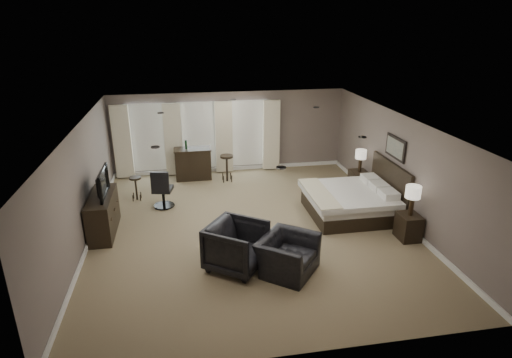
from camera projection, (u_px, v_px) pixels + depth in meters
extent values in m
cube|color=#7C6C4F|center=(251.00, 227.00, 10.40)|extent=(7.60, 8.60, 0.04)
cube|color=silver|center=(250.00, 123.00, 9.48)|extent=(7.60, 8.60, 0.04)
cube|color=#6E625B|center=(229.00, 132.00, 13.85)|extent=(7.50, 0.04, 2.60)
cube|color=#6E625B|center=(299.00, 282.00, 6.03)|extent=(7.50, 0.04, 2.60)
cube|color=#6E625B|center=(81.00, 188.00, 9.33)|extent=(0.04, 8.50, 2.60)
cube|color=#6E625B|center=(400.00, 168.00, 10.55)|extent=(0.04, 8.50, 2.60)
cube|color=silver|center=(147.00, 138.00, 13.39)|extent=(1.15, 0.04, 2.05)
cube|color=silver|center=(199.00, 135.00, 13.65)|extent=(1.15, 0.04, 2.05)
cube|color=silver|center=(248.00, 133.00, 13.91)|extent=(1.15, 0.04, 2.05)
cube|color=beige|center=(122.00, 142.00, 13.19)|extent=(0.55, 0.12, 2.30)
cube|color=beige|center=(173.00, 140.00, 13.44)|extent=(0.55, 0.12, 2.30)
cube|color=beige|center=(224.00, 137.00, 13.70)|extent=(0.55, 0.12, 2.30)
cube|color=beige|center=(271.00, 135.00, 13.95)|extent=(0.55, 0.12, 2.30)
cube|color=silver|center=(349.00, 190.00, 10.84)|extent=(2.14, 2.04, 1.36)
cube|color=black|center=(408.00, 227.00, 9.78)|extent=(0.45, 0.55, 0.60)
cube|color=black|center=(358.00, 181.00, 12.45)|extent=(0.47, 0.57, 0.62)
cube|color=beige|center=(412.00, 201.00, 9.55)|extent=(0.34, 0.34, 0.70)
cube|color=beige|center=(360.00, 161.00, 12.22)|extent=(0.31, 0.31, 0.65)
cube|color=slate|center=(395.00, 148.00, 10.64)|extent=(0.04, 0.96, 0.56)
cube|color=black|center=(103.00, 214.00, 10.01)|extent=(0.52, 1.62, 0.94)
imported|color=black|center=(100.00, 193.00, 9.82)|extent=(0.63, 1.09, 0.14)
imported|color=black|center=(288.00, 249.00, 8.44)|extent=(1.30, 1.36, 1.00)
imported|color=black|center=(237.00, 244.00, 8.56)|extent=(1.41, 1.42, 1.08)
cube|color=black|center=(193.00, 164.00, 13.39)|extent=(1.14, 0.59, 0.99)
cube|color=black|center=(136.00, 188.00, 11.87)|extent=(0.35, 0.35, 0.68)
cube|color=black|center=(227.00, 168.00, 13.20)|extent=(0.41, 0.41, 0.84)
cube|color=black|center=(163.00, 188.00, 11.36)|extent=(0.65, 0.65, 1.07)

